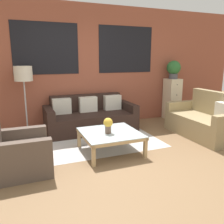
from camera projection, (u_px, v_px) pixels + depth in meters
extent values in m
plane|color=brown|center=(135.00, 164.00, 3.67)|extent=(16.00, 16.00, 0.00)
cube|color=brown|center=(88.00, 67.00, 5.57)|extent=(8.40, 0.08, 2.80)
cube|color=black|center=(46.00, 49.00, 5.09)|extent=(1.40, 0.01, 1.10)
cube|color=black|center=(126.00, 50.00, 5.78)|extent=(1.40, 0.01, 1.10)
cube|color=#BCB7B2|center=(99.00, 141.00, 4.69)|extent=(2.29, 1.61, 0.00)
cube|color=black|center=(92.00, 123.00, 5.23)|extent=(1.66, 0.72, 0.40)
cube|color=black|center=(86.00, 111.00, 5.59)|extent=(1.66, 0.16, 0.78)
cube|color=black|center=(49.00, 122.00, 4.95)|extent=(0.16, 0.88, 0.58)
cube|color=black|center=(128.00, 115.00, 5.61)|extent=(0.16, 0.88, 0.58)
cube|color=beige|center=(62.00, 106.00, 5.18)|extent=(0.40, 0.16, 0.34)
cube|color=silver|center=(88.00, 104.00, 5.40)|extent=(0.40, 0.16, 0.34)
cube|color=beige|center=(112.00, 102.00, 5.62)|extent=(0.40, 0.16, 0.34)
cube|color=#99845B|center=(199.00, 127.00, 4.92)|extent=(0.64, 1.26, 0.42)
cube|color=#99845B|center=(215.00, 113.00, 5.01)|extent=(0.16, 1.26, 0.92)
cube|color=#99845B|center=(181.00, 114.00, 5.56)|extent=(0.80, 0.14, 0.62)
cube|color=brown|center=(27.00, 158.00, 3.41)|extent=(0.64, 0.51, 0.40)
cube|color=brown|center=(21.00, 162.00, 3.07)|extent=(0.80, 0.14, 0.56)
cube|color=brown|center=(20.00, 146.00, 3.66)|extent=(0.80, 0.14, 0.56)
cube|color=silver|center=(110.00, 132.00, 4.06)|extent=(0.96, 0.96, 0.01)
cube|color=tan|center=(121.00, 143.00, 3.66)|extent=(0.96, 0.05, 0.05)
cube|color=tan|center=(101.00, 127.00, 4.48)|extent=(0.96, 0.05, 0.05)
cube|color=tan|center=(85.00, 137.00, 3.90)|extent=(0.05, 0.96, 0.05)
cube|color=tan|center=(134.00, 131.00, 4.23)|extent=(0.05, 0.96, 0.05)
cube|color=tan|center=(94.00, 156.00, 3.54)|extent=(0.05, 0.05, 0.35)
cube|color=tan|center=(145.00, 148.00, 3.86)|extent=(0.06, 0.05, 0.35)
cube|color=tan|center=(79.00, 138.00, 4.34)|extent=(0.05, 0.06, 0.35)
cube|color=tan|center=(123.00, 132.00, 4.66)|extent=(0.06, 0.06, 0.35)
cylinder|color=#B2B2B7|center=(28.00, 135.00, 4.99)|extent=(0.28, 0.28, 0.02)
cylinder|color=#B2B2B7|center=(26.00, 109.00, 4.86)|extent=(0.03, 0.03, 1.13)
cylinder|color=beige|center=(23.00, 74.00, 4.70)|extent=(0.36, 0.36, 0.30)
cube|color=beige|center=(172.00, 99.00, 6.33)|extent=(0.35, 0.37, 1.07)
sphere|color=#38332D|center=(177.00, 85.00, 6.07)|extent=(0.02, 0.02, 0.02)
sphere|color=#38332D|center=(177.00, 95.00, 6.13)|extent=(0.02, 0.02, 0.02)
sphere|color=#38332D|center=(176.00, 105.00, 6.18)|extent=(0.02, 0.02, 0.02)
sphere|color=#38332D|center=(175.00, 115.00, 6.24)|extent=(0.02, 0.02, 0.02)
cylinder|color=#47474C|center=(173.00, 76.00, 6.19)|extent=(0.23, 0.23, 0.14)
sphere|color=#2D6B33|center=(174.00, 68.00, 6.14)|extent=(0.36, 0.36, 0.36)
cylinder|color=brown|center=(108.00, 129.00, 3.98)|extent=(0.10, 0.10, 0.13)
sphere|color=gold|center=(108.00, 123.00, 3.95)|extent=(0.16, 0.16, 0.16)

